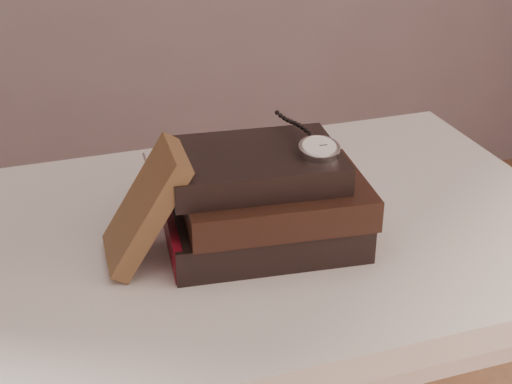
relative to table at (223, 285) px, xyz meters
name	(u,v)px	position (x,y,z in m)	size (l,w,h in m)	color
table	(223,285)	(0.00, 0.00, 0.00)	(1.00, 0.60, 0.75)	beige
book_stack	(264,201)	(0.05, -0.04, 0.15)	(0.27, 0.20, 0.13)	black
journal	(146,207)	(-0.11, -0.04, 0.17)	(0.02, 0.10, 0.17)	#452D1A
pocket_watch	(317,147)	(0.11, -0.06, 0.23)	(0.06, 0.16, 0.02)	silver
eyeglasses	(186,171)	(-0.03, 0.05, 0.16)	(0.12, 0.13, 0.05)	silver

